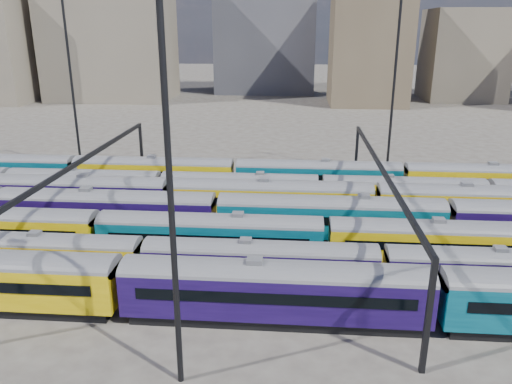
# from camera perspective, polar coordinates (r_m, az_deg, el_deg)

# --- Properties ---
(ground) EXTENTS (500.00, 500.00, 0.00)m
(ground) POSITION_cam_1_polar(r_m,az_deg,el_deg) (51.49, 2.38, -5.40)
(ground) COLOR #3F3A35
(ground) RESTS_ON ground
(rake_0) EXTENTS (159.68, 3.33, 5.63)m
(rake_0) POSITION_cam_1_polar(r_m,az_deg,el_deg) (36.72, 2.17, -10.63)
(rake_0) COLOR black
(rake_0) RESTS_ON ground
(rake_1) EXTENTS (118.09, 2.88, 4.84)m
(rake_1) POSITION_cam_1_polar(r_m,az_deg,el_deg) (41.95, 14.20, -7.96)
(rake_1) COLOR black
(rake_1) RESTS_ON ground
(rake_2) EXTENTS (127.23, 3.10, 5.23)m
(rake_2) POSITION_cam_1_polar(r_m,az_deg,el_deg) (45.88, 8.02, -4.92)
(rake_2) COLOR black
(rake_2) RESTS_ON ground
(rake_3) EXTENTS (159.98, 3.34, 5.64)m
(rake_3) POSITION_cam_1_polar(r_m,az_deg,el_deg) (53.92, -16.65, -1.69)
(rake_3) COLOR black
(rake_3) RESTS_ON ground
(rake_4) EXTENTS (158.95, 3.32, 5.60)m
(rake_4) POSITION_cam_1_polar(r_m,az_deg,el_deg) (55.12, 1.66, -0.48)
(rake_4) COLOR black
(rake_4) RESTS_ON ground
(rake_5) EXTENTS (115.75, 2.82, 4.74)m
(rake_5) POSITION_cam_1_polar(r_m,az_deg,el_deg) (60.02, 7.35, 0.52)
(rake_5) COLOR black
(rake_5) RESTS_ON ground
(rake_6) EXTENTS (107.14, 3.14, 5.29)m
(rake_6) POSITION_cam_1_polar(r_m,az_deg,el_deg) (64.71, 7.09, 2.11)
(rake_6) COLOR black
(rake_6) RESTS_ON ground
(gantry_1) EXTENTS (0.35, 40.35, 8.03)m
(gantry_1) POSITION_cam_1_polar(r_m,az_deg,el_deg) (53.69, -19.38, 2.25)
(gantry_1) COLOR black
(gantry_1) RESTS_ON ground
(gantry_2) EXTENTS (0.35, 40.35, 8.03)m
(gantry_2) POSITION_cam_1_polar(r_m,az_deg,el_deg) (49.82, 14.06, 1.54)
(gantry_2) COLOR black
(gantry_2) RESTS_ON ground
(mast_1) EXTENTS (1.40, 0.50, 25.60)m
(mast_1) POSITION_cam_1_polar(r_m,az_deg,el_deg) (76.31, -20.39, 12.17)
(mast_1) COLOR black
(mast_1) RESTS_ON ground
(mast_2) EXTENTS (1.40, 0.50, 25.60)m
(mast_2) POSITION_cam_1_polar(r_m,az_deg,el_deg) (26.84, -9.96, 3.45)
(mast_2) COLOR black
(mast_2) RESTS_ON ground
(mast_3) EXTENTS (1.40, 0.50, 25.60)m
(mast_3) POSITION_cam_1_polar(r_m,az_deg,el_deg) (72.64, 15.55, 12.38)
(mast_3) COLOR black
(mast_3) RESTS_ON ground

